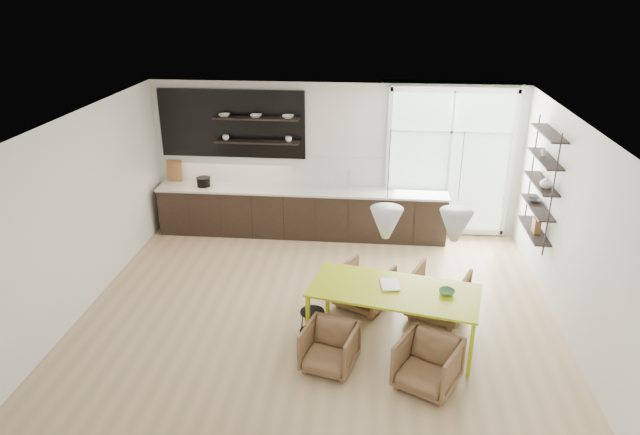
{
  "coord_description": "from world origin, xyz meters",
  "views": [
    {
      "loc": [
        0.76,
        -7.47,
        4.63
      ],
      "look_at": [
        -0.04,
        0.6,
        1.23
      ],
      "focal_mm": 32.0,
      "sensor_mm": 36.0,
      "label": 1
    }
  ],
  "objects": [
    {
      "name": "armchair_back_right",
      "position": [
        1.78,
        -0.05,
        0.36
      ],
      "size": [
        1.01,
        1.03,
        0.72
      ],
      "primitive_type": "imported",
      "rotation": [
        0.0,
        0.0,
        2.74
      ],
      "color": "brown",
      "rests_on": "ground"
    },
    {
      "name": "dining_table",
      "position": [
        1.09,
        -0.78,
        0.76
      ],
      "size": [
        2.39,
        1.44,
        0.81
      ],
      "rotation": [
        0.0,
        0.0,
        -0.21
      ],
      "color": "#A6B412",
      "rests_on": "ground"
    },
    {
      "name": "kitchen_run",
      "position": [
        -0.7,
        2.69,
        0.6
      ],
      "size": [
        5.54,
        0.69,
        2.75
      ],
      "color": "black",
      "rests_on": "ground"
    },
    {
      "name": "wire_stool",
      "position": [
        -0.0,
        -0.85,
        0.29
      ],
      "size": [
        0.36,
        0.36,
        0.45
      ],
      "rotation": [
        0.0,
        0.0,
        -0.33
      ],
      "color": "black",
      "rests_on": "ground"
    },
    {
      "name": "armchair_front_left",
      "position": [
        0.28,
        -1.44,
        0.3
      ],
      "size": [
        0.79,
        0.8,
        0.6
      ],
      "primitive_type": "imported",
      "rotation": [
        0.0,
        0.0,
        -0.26
      ],
      "color": "brown",
      "rests_on": "ground"
    },
    {
      "name": "armchair_back_left",
      "position": [
        0.69,
        0.12,
        0.34
      ],
      "size": [
        0.99,
        0.99,
        0.67
      ],
      "primitive_type": "imported",
      "rotation": [
        0.0,
        0.0,
        2.63
      ],
      "color": "brown",
      "rests_on": "ground"
    },
    {
      "name": "right_shelving",
      "position": [
        3.36,
        1.17,
        1.65
      ],
      "size": [
        0.26,
        1.22,
        1.9
      ],
      "color": "black",
      "rests_on": "ground"
    },
    {
      "name": "room",
      "position": [
        0.58,
        1.1,
        1.46
      ],
      "size": [
        7.02,
        6.01,
        2.91
      ],
      "color": "tan",
      "rests_on": "ground"
    },
    {
      "name": "armchair_front_right",
      "position": [
        1.5,
        -1.69,
        0.32
      ],
      "size": [
        0.94,
        0.94,
        0.64
      ],
      "primitive_type": "imported",
      "rotation": [
        0.0,
        0.0,
        -0.48
      ],
      "color": "brown",
      "rests_on": "ground"
    },
    {
      "name": "table_bowl",
      "position": [
        1.77,
        -0.84,
        0.85
      ],
      "size": [
        0.23,
        0.23,
        0.07
      ],
      "primitive_type": "imported",
      "rotation": [
        0.0,
        0.0,
        0.11
      ],
      "color": "#497E54",
      "rests_on": "dining_table"
    },
    {
      "name": "table_book",
      "position": [
        0.91,
        -0.7,
        0.83
      ],
      "size": [
        0.29,
        0.36,
        0.03
      ],
      "primitive_type": "imported",
      "rotation": [
        0.0,
        0.0,
        0.11
      ],
      "color": "white",
      "rests_on": "dining_table"
    }
  ]
}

